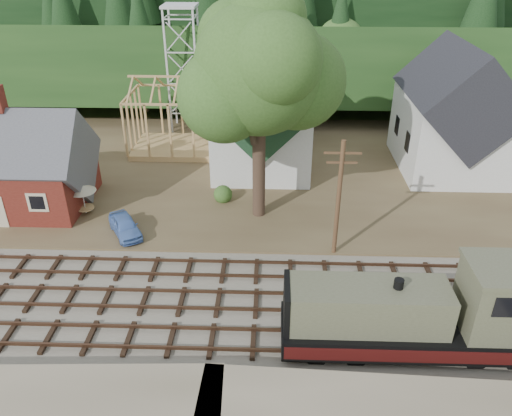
{
  "coord_description": "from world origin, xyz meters",
  "views": [
    {
      "loc": [
        2.92,
        -21.72,
        18.48
      ],
      "look_at": [
        1.94,
        6.0,
        3.0
      ],
      "focal_mm": 35.0,
      "sensor_mm": 36.0,
      "label": 1
    }
  ],
  "objects_px": {
    "car_red": "(500,165)",
    "patio_set": "(82,190)",
    "locomotive": "(425,316)",
    "car_blue": "(125,226)"
  },
  "relations": [
    {
      "from": "car_red",
      "to": "patio_set",
      "type": "distance_m",
      "value": 34.39
    },
    {
      "from": "locomotive",
      "to": "car_red",
      "type": "xyz_separation_m",
      "value": [
        12.1,
        21.31,
        -1.38
      ]
    },
    {
      "from": "car_blue",
      "to": "patio_set",
      "type": "bearing_deg",
      "value": 111.78
    },
    {
      "from": "car_red",
      "to": "patio_set",
      "type": "height_order",
      "value": "patio_set"
    },
    {
      "from": "car_blue",
      "to": "patio_set",
      "type": "distance_m",
      "value": 4.82
    },
    {
      "from": "locomotive",
      "to": "car_red",
      "type": "distance_m",
      "value": 24.54
    },
    {
      "from": "car_blue",
      "to": "car_red",
      "type": "relative_size",
      "value": 0.99
    },
    {
      "from": "patio_set",
      "to": "locomotive",
      "type": "bearing_deg",
      "value": -30.94
    },
    {
      "from": "locomotive",
      "to": "car_red",
      "type": "relative_size",
      "value": 3.3
    },
    {
      "from": "car_red",
      "to": "car_blue",
      "type": "bearing_deg",
      "value": 129.2
    }
  ]
}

